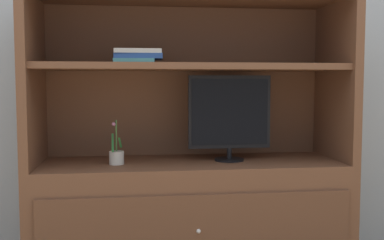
# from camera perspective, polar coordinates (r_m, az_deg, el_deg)

# --- Properties ---
(painted_rear_wall) EXTENTS (6.00, 0.10, 2.80)m
(painted_rear_wall) POSITION_cam_1_polar(r_m,az_deg,el_deg) (3.10, -0.98, 9.94)
(painted_rear_wall) COLOR #9EA8B2
(painted_rear_wall) RESTS_ON ground_plane
(media_console) EXTENTS (1.84, 0.62, 1.63)m
(media_console) POSITION_cam_1_polar(r_m,az_deg,el_deg) (2.82, -0.15, -7.94)
(media_console) COLOR brown
(media_console) RESTS_ON ground_plane
(tv_monitor) EXTENTS (0.49, 0.17, 0.51)m
(tv_monitor) POSITION_cam_1_polar(r_m,az_deg,el_deg) (2.78, 4.60, 0.59)
(tv_monitor) COLOR black
(tv_monitor) RESTS_ON media_console
(potted_plant) EXTENTS (0.08, 0.13, 0.25)m
(potted_plant) POSITION_cam_1_polar(r_m,az_deg,el_deg) (2.71, -9.19, -4.43)
(potted_plant) COLOR beige
(potted_plant) RESTS_ON media_console
(magazine_stack) EXTENTS (0.28, 0.31, 0.08)m
(magazine_stack) POSITION_cam_1_polar(r_m,az_deg,el_deg) (2.73, -6.70, 7.66)
(magazine_stack) COLOR teal
(magazine_stack) RESTS_ON media_console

